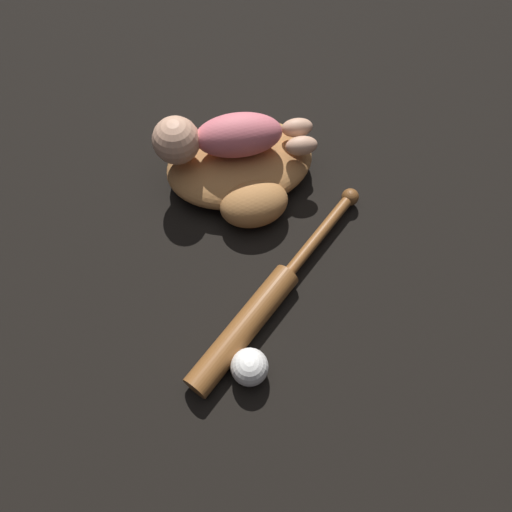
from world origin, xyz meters
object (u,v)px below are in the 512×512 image
Objects in this scene: baby_figure at (222,137)px; baseball_bat at (261,306)px; baseball at (250,367)px; baseball_glove at (242,169)px.

baseball_bat is (-0.11, 0.36, -0.12)m from baby_figure.
baby_figure is at bearing -79.38° from baseball.
baby_figure is at bearing -15.37° from baseball_glove.
baseball is at bearing 100.62° from baby_figure.
baseball_glove reaches higher than baseball.
baby_figure is (0.04, -0.01, 0.10)m from baseball_glove.
baby_figure is 0.40m from baseball_bat.
baseball is at bearing 95.71° from baseball_glove.
baseball is at bearing 83.03° from baseball_bat.
baseball_bat is at bearing 100.53° from baseball_glove.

